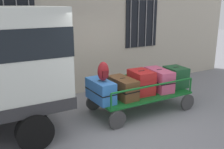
# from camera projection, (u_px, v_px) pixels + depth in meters

# --- Properties ---
(ground_plane) EXTENTS (40.00, 40.00, 0.00)m
(ground_plane) POSITION_uv_depth(u_px,v_px,m) (124.00, 125.00, 5.85)
(ground_plane) COLOR gray
(building_wall) EXTENTS (12.00, 0.38, 5.00)m
(building_wall) POSITION_uv_depth(u_px,v_px,m) (76.00, 9.00, 7.39)
(building_wall) COLOR #BCB29E
(building_wall) RESTS_ON ground
(luggage_cart) EXTENTS (2.50, 1.25, 0.46)m
(luggage_cart) POSITION_uv_depth(u_px,v_px,m) (141.00, 96.00, 6.58)
(luggage_cart) COLOR #146023
(luggage_cart) RESTS_ON ground
(cart_railing) EXTENTS (2.38, 1.11, 0.38)m
(cart_railing) POSITION_uv_depth(u_px,v_px,m) (141.00, 81.00, 6.48)
(cart_railing) COLOR #146023
(cart_railing) RESTS_ON luggage_cart
(suitcase_left_bottom) EXTENTS (0.41, 0.88, 0.50)m
(suitcase_left_bottom) POSITION_uv_depth(u_px,v_px,m) (101.00, 91.00, 5.99)
(suitcase_left_bottom) COLOR #3372C6
(suitcase_left_bottom) RESTS_ON luggage_cart
(suitcase_midleft_bottom) EXTENTS (0.44, 0.86, 0.48)m
(suitcase_midleft_bottom) POSITION_uv_depth(u_px,v_px,m) (123.00, 88.00, 6.20)
(suitcase_midleft_bottom) COLOR brown
(suitcase_midleft_bottom) RESTS_ON luggage_cart
(suitcase_center_bottom) EXTENTS (0.52, 0.69, 0.58)m
(suitcase_center_bottom) POSITION_uv_depth(u_px,v_px,m) (141.00, 82.00, 6.49)
(suitcase_center_bottom) COLOR #B21E1E
(suitcase_center_bottom) RESTS_ON luggage_cart
(suitcase_midright_bottom) EXTENTS (0.49, 0.91, 0.55)m
(suitcase_midright_bottom) POSITION_uv_depth(u_px,v_px,m) (159.00, 80.00, 6.75)
(suitcase_midright_bottom) COLOR #CC4C72
(suitcase_midright_bottom) RESTS_ON luggage_cart
(suitcase_right_bottom) EXTENTS (0.52, 0.63, 0.54)m
(suitcase_right_bottom) POSITION_uv_depth(u_px,v_px,m) (176.00, 77.00, 7.00)
(suitcase_right_bottom) COLOR #194C28
(suitcase_right_bottom) RESTS_ON luggage_cart
(backpack) EXTENTS (0.27, 0.22, 0.44)m
(backpack) POSITION_uv_depth(u_px,v_px,m) (103.00, 72.00, 5.81)
(backpack) COLOR maroon
(backpack) RESTS_ON suitcase_left_bottom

